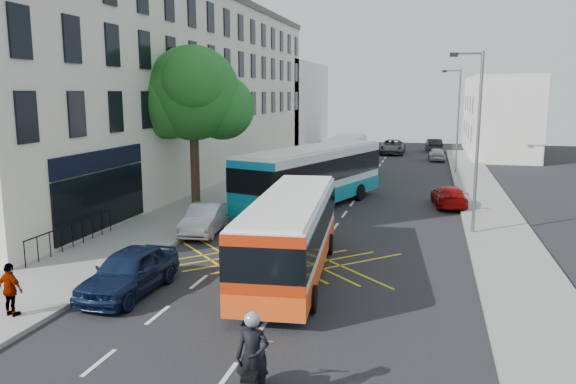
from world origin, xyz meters
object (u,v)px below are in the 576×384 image
Objects in this scene: lamp_far at (457,115)px; bus_far at (343,157)px; bus_mid at (313,176)px; distant_car_silver at (437,154)px; parked_car_blue at (129,271)px; bus_near at (291,234)px; pedestrian_far at (11,290)px; street_tree at (192,94)px; distant_car_grey at (392,147)px; distant_car_dark at (434,145)px; parked_car_silver at (205,219)px; motorbike at (253,363)px; red_hatchback at (449,196)px; lamp_near at (476,133)px.

bus_far is at bearing -154.85° from lamp_far.
bus_mid reaches higher than distant_car_silver.
bus_mid is 1.16× the size of bus_far.
bus_mid is 15.23m from parked_car_blue.
bus_far reaches higher than bus_near.
bus_mid is 18.41m from pedestrian_far.
bus_far is (6.38, 13.12, -4.73)m from street_tree.
distant_car_silver is (6.91, 24.47, -1.16)m from bus_mid.
distant_car_grey is 1.25× the size of distant_car_dark.
parked_car_silver reaches higher than distant_car_silver.
parked_car_blue is at bearing -117.11° from pedestrian_far.
lamp_far is 0.76× the size of bus_far.
pedestrian_far is at bearing 71.18° from distant_car_dark.
motorbike is 0.54× the size of distant_car_dark.
street_tree is 21.79m from motorbike.
red_hatchback is 22.32m from distant_car_silver.
pedestrian_far is (-4.87, -29.45, -0.64)m from bus_far.
distant_car_grey is (5.99, 36.39, 0.08)m from parked_car_silver.
street_tree is at bearing 63.13° from distant_car_dark.
lamp_far is at bearing 56.45° from parked_car_silver.
distant_car_grey is at bearing 74.64° from parked_car_silver.
street_tree is at bearing -105.45° from distant_car_grey.
parked_car_blue is at bearing 52.24° from red_hatchback.
distant_car_silver is (3.92, 44.73, -0.35)m from motorbike.
parked_car_blue is at bearing -75.08° from street_tree.
bus_mid is at bearing 11.92° from street_tree.
distant_car_silver is at bearing -95.28° from red_hatchback.
distant_car_dark is (4.25, 3.46, -0.04)m from distant_car_grey.
lamp_near is 1.94× the size of red_hatchback.
lamp_far reaches higher than distant_car_silver.
street_tree is 29.66m from distant_car_silver.
lamp_near is at bearing -11.40° from street_tree.
bus_mid is at bearing 92.05° from motorbike.
red_hatchback is 0.76× the size of distant_car_grey.
motorbike is 14.83m from parked_car_silver.
bus_near is 41.20m from distant_car_grey.
distant_car_grey is at bearing 83.60° from bus_near.
distant_car_silver is (10.50, 31.44, -0.04)m from parked_car_silver.
bus_near is at bearing -85.96° from bus_far.
parked_car_silver is 2.62× the size of pedestrian_far.
lamp_far reaches higher than bus_far.
motorbike is (1.32, -8.49, -0.52)m from bus_near.
distant_car_silver is at bearing 92.00° from bus_mid.
lamp_near is 20.00m from lamp_far.
bus_near is at bearing 92.52° from motorbike.
street_tree is at bearing 58.85° from distant_car_silver.
bus_near is 5.58m from parked_car_blue.
parked_car_blue is (3.61, -13.54, -5.56)m from street_tree.
pedestrian_far is (-11.90, -42.17, 0.30)m from distant_car_silver.
bus_near is 2.39× the size of distant_car_dark.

